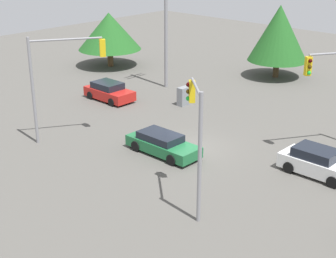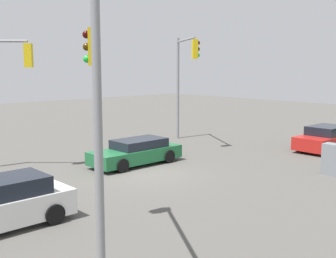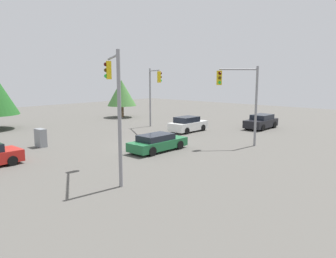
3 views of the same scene
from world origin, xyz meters
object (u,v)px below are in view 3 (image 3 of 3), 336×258
(traffic_signal_cross, at_px, (114,92))
(traffic_signal_aux, at_px, (241,92))
(traffic_signal_main, at_px, (154,87))
(electrical_cabinet, at_px, (41,138))
(sedan_green, at_px, (158,143))
(sedan_dark, at_px, (261,122))
(sedan_white, at_px, (188,124))

(traffic_signal_cross, bearing_deg, traffic_signal_aux, -62.93)
(traffic_signal_main, relative_size, electrical_cabinet, 4.42)
(traffic_signal_cross, bearing_deg, sedan_green, -34.41)
(sedan_green, bearing_deg, traffic_signal_main, 136.24)
(sedan_dark, distance_m, sedan_green, 14.54)
(traffic_signal_cross, height_order, electrical_cabinet, traffic_signal_cross)
(sedan_green, height_order, electrical_cabinet, electrical_cabinet)
(traffic_signal_main, height_order, traffic_signal_cross, traffic_signal_cross)
(sedan_white, height_order, sedan_green, sedan_white)
(sedan_dark, relative_size, traffic_signal_aux, 0.70)
(sedan_dark, height_order, traffic_signal_main, traffic_signal_main)
(sedan_dark, xyz_separation_m, electrical_cabinet, (8.25, 19.52, -0.01))
(sedan_white, bearing_deg, sedan_dark, 56.30)
(traffic_signal_aux, bearing_deg, sedan_white, -67.40)
(sedan_dark, distance_m, traffic_signal_aux, 10.09)
(sedan_dark, xyz_separation_m, sedan_green, (0.73, 14.52, -0.10))
(sedan_green, height_order, traffic_signal_cross, traffic_signal_cross)
(sedan_green, bearing_deg, traffic_signal_aux, 57.17)
(traffic_signal_cross, distance_m, electrical_cabinet, 10.85)
(sedan_dark, bearing_deg, sedan_white, 56.30)
(sedan_white, bearing_deg, sedan_green, -65.41)
(sedan_dark, height_order, traffic_signal_aux, traffic_signal_aux)
(sedan_white, xyz_separation_m, traffic_signal_aux, (-7.15, 2.53, 3.42))
(traffic_signal_main, bearing_deg, traffic_signal_aux, 23.38)
(sedan_white, distance_m, traffic_signal_main, 5.24)
(sedan_white, xyz_separation_m, sedan_green, (-3.64, 7.96, -0.10))
(traffic_signal_aux, bearing_deg, electrical_cabinet, -4.53)
(sedan_dark, height_order, electrical_cabinet, sedan_dark)
(traffic_signal_main, bearing_deg, electrical_cabinet, -58.32)
(sedan_dark, relative_size, electrical_cabinet, 3.05)
(sedan_dark, distance_m, traffic_signal_main, 11.57)
(sedan_green, relative_size, traffic_signal_main, 0.75)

